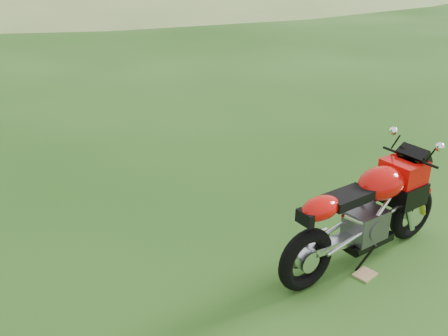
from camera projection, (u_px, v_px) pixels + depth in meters
ground at (261, 246)px, 5.78m from camera, size 120.00×120.00×0.00m
sport_motorcycle at (366, 207)px, 5.25m from camera, size 2.28×0.75×1.34m
plywood_board at (365, 274)px, 5.27m from camera, size 0.23×0.19×0.02m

